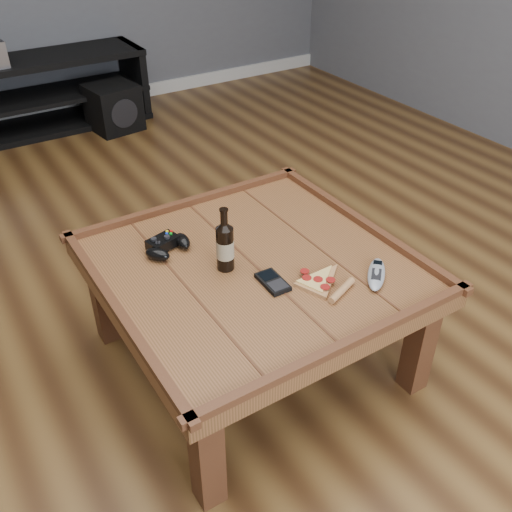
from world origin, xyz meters
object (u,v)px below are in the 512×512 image
pizza_slice (321,283)px  subwoofer (113,107)px  remote_control (376,274)px  smartphone (273,282)px  coffee_table (253,278)px  beer_bottle (225,245)px  media_console (44,94)px  game_controller (167,245)px

pizza_slice → subwoofer: 2.73m
pizza_slice → remote_control: bearing=-41.1°
smartphone → subwoofer: size_ratio=0.36×
coffee_table → pizza_slice: bearing=-60.1°
coffee_table → beer_bottle: bearing=161.0°
media_console → subwoofer: size_ratio=3.95×
coffee_table → subwoofer: (0.39, 2.48, -0.23)m
media_console → subwoofer: 0.48m
coffee_table → smartphone: bearing=-92.4°
coffee_table → beer_bottle: beer_bottle is taller
pizza_slice → smartphone: pizza_slice is taller
coffee_table → pizza_slice: (0.12, -0.22, 0.07)m
remote_control → subwoofer: bearing=134.0°
coffee_table → media_console: (0.00, 2.75, -0.15)m
coffee_table → smartphone: 0.15m
coffee_table → beer_bottle: size_ratio=4.49×
media_console → subwoofer: media_console is taller
smartphone → beer_bottle: bearing=119.7°
game_controller → pizza_slice: game_controller is taller
pizza_slice → subwoofer: pizza_slice is taller
smartphone → remote_control: size_ratio=0.74×
remote_control → smartphone: bearing=-160.5°
media_console → game_controller: game_controller is taller
smartphone → remote_control: 0.34m
remote_control → game_controller: bearing=-178.8°
smartphone → game_controller: bearing=121.9°
beer_bottle → pizza_slice: bearing=-49.1°
game_controller → remote_control: bearing=-59.6°
game_controller → remote_control: size_ratio=1.08×
media_console → beer_bottle: 2.74m
beer_bottle → pizza_slice: beer_bottle is taller
smartphone → subwoofer: (0.40, 2.61, -0.30)m
game_controller → beer_bottle: bearing=-73.0°
coffee_table → pizza_slice: same height
media_console → remote_control: 3.05m
smartphone → media_console: bearing=91.5°
coffee_table → remote_control: remote_control is taller
subwoofer → beer_bottle: bearing=-108.8°
remote_control → pizza_slice: bearing=-154.0°
beer_bottle → smartphone: 0.20m
pizza_slice → smartphone: size_ratio=2.13×
pizza_slice → coffee_table: bearing=98.6°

